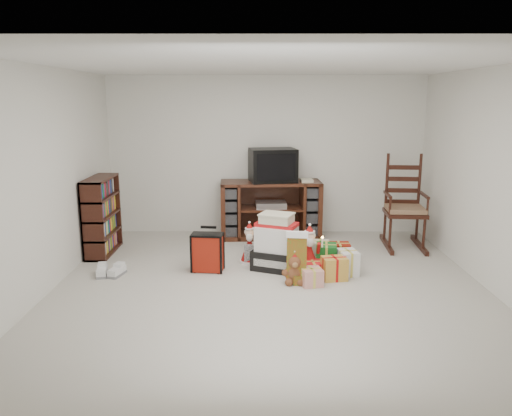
{
  "coord_description": "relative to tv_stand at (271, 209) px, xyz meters",
  "views": [
    {
      "loc": [
        -0.15,
        -5.44,
        2.14
      ],
      "look_at": [
        -0.16,
        0.6,
        0.81
      ],
      "focal_mm": 35.0,
      "sensor_mm": 36.0,
      "label": 1
    }
  ],
  "objects": [
    {
      "name": "gift_pile",
      "position": [
        0.03,
        -1.54,
        -0.13
      ],
      "size": [
        0.68,
        0.59,
        0.71
      ],
      "rotation": [
        0.0,
        0.0,
        -0.38
      ],
      "color": "black",
      "rests_on": "floor"
    },
    {
      "name": "red_suitcase",
      "position": [
        -0.84,
        -1.63,
        -0.2
      ],
      "size": [
        0.4,
        0.24,
        0.57
      ],
      "rotation": [
        0.0,
        0.0,
        -0.11
      ],
      "color": "#9C2111",
      "rests_on": "floor"
    },
    {
      "name": "santa_figurine",
      "position": [
        0.44,
        -1.63,
        -0.21
      ],
      "size": [
        0.3,
        0.28,
        0.61
      ],
      "color": "maroon",
      "rests_on": "floor"
    },
    {
      "name": "teddy_bear",
      "position": [
        0.23,
        -2.03,
        -0.29
      ],
      "size": [
        0.23,
        0.21,
        0.35
      ],
      "color": "brown",
      "rests_on": "floor"
    },
    {
      "name": "stocking",
      "position": [
        0.25,
        -2.05,
        -0.13
      ],
      "size": [
        0.31,
        0.16,
        0.64
      ],
      "primitive_type": null,
      "rotation": [
        0.0,
        0.0,
        -0.1
      ],
      "color": "#0D7B1D",
      "rests_on": "floor"
    },
    {
      "name": "room",
      "position": [
        -0.07,
        -2.19,
        0.8
      ],
      "size": [
        5.01,
        5.01,
        2.51
      ],
      "color": "beige",
      "rests_on": "ground"
    },
    {
      "name": "sneaker_pair",
      "position": [
        -2.04,
        -1.79,
        -0.39
      ],
      "size": [
        0.37,
        0.31,
        0.1
      ],
      "rotation": [
        0.0,
        0.0,
        0.02
      ],
      "color": "silver",
      "rests_on": "floor"
    },
    {
      "name": "tv_stand",
      "position": [
        0.0,
        0.0,
        0.0
      ],
      "size": [
        1.58,
        0.64,
        0.89
      ],
      "rotation": [
        0.0,
        0.0,
        0.05
      ],
      "color": "#442013",
      "rests_on": "floor"
    },
    {
      "name": "bookshelf",
      "position": [
        -2.39,
        -0.84,
        0.08
      ],
      "size": [
        0.29,
        0.88,
        1.08
      ],
      "color": "#34140E",
      "rests_on": "floor"
    },
    {
      "name": "crt_television",
      "position": [
        0.03,
        -0.01,
        0.7
      ],
      "size": [
        0.77,
        0.62,
        0.51
      ],
      "rotation": [
        0.0,
        0.0,
        0.18
      ],
      "color": "black",
      "rests_on": "tv_stand"
    },
    {
      "name": "mrs_claus_figurine",
      "position": [
        -0.32,
        -1.28,
        -0.23
      ],
      "size": [
        0.27,
        0.26,
        0.55
      ],
      "color": "maroon",
      "rests_on": "floor"
    },
    {
      "name": "gift_cluster",
      "position": [
        0.67,
        -1.66,
        -0.32
      ],
      "size": [
        0.75,
        1.09,
        0.26
      ],
      "color": "red",
      "rests_on": "floor"
    },
    {
      "name": "rocking_chair",
      "position": [
        1.94,
        -0.48,
        0.04
      ],
      "size": [
        0.63,
        0.97,
        1.41
      ],
      "rotation": [
        0.0,
        0.0,
        -0.08
      ],
      "color": "#34140E",
      "rests_on": "floor"
    }
  ]
}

